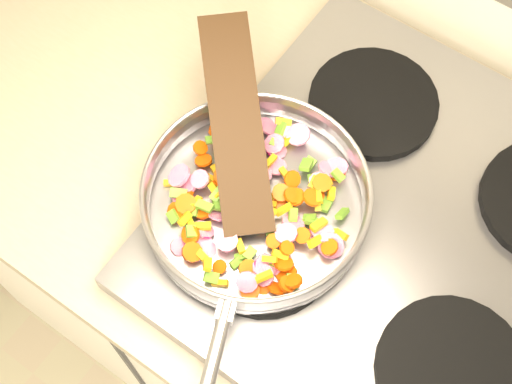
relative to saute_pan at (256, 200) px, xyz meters
The scene contains 7 objects.
cooktop 0.22m from the saute_pan, 29.60° to the left, with size 0.60×0.60×0.04m, color #939399.
grate_fl 0.07m from the saute_pan, 43.01° to the right, with size 0.19×0.19×0.02m, color black.
grate_fr 0.32m from the saute_pan, ahead, with size 0.19×0.19×0.02m, color black.
grate_bl 0.25m from the saute_pan, 80.57° to the left, with size 0.19×0.19×0.02m, color black.
saute_pan is the anchor object (origin of this frame).
vegetable_heap 0.01m from the saute_pan, 77.86° to the right, with size 0.26×0.27×0.05m.
wooden_spatula 0.10m from the saute_pan, 140.94° to the left, with size 0.30×0.07×0.01m, color black.
Camera 1 is at (-0.65, 1.23, 1.82)m, focal length 50.00 mm.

